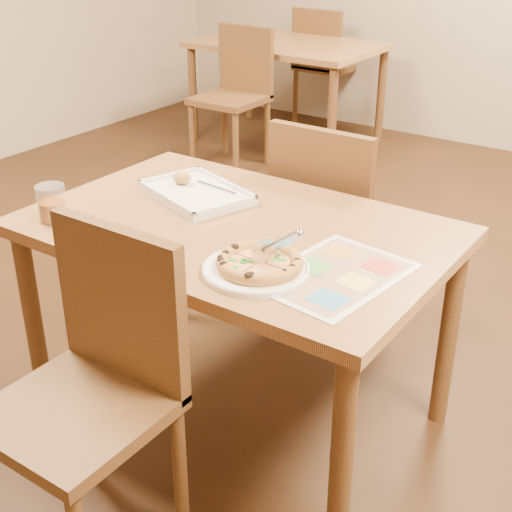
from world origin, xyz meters
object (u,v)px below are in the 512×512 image
Objects in this scene: bg_chair_far at (322,53)px; glass_tumbler at (52,205)px; plate at (256,270)px; dining_table at (237,249)px; bg_chair_near at (238,79)px; pizza_cutter at (276,245)px; pizza at (260,263)px; chair_far at (330,209)px; appetizer_tray at (195,193)px; menu at (334,274)px; bg_table at (287,54)px; chair_near at (99,357)px.

bg_chair_far is 3.77m from glass_tumbler.
bg_chair_far is 3.98m from plate.
dining_table is 4.48× the size of plate.
bg_chair_near is 4.11× the size of glass_tumbler.
dining_table is 0.34m from plate.
bg_chair_near is at bearing 75.14° from pizza_cutter.
pizza is at bearing 55.89° from plate.
pizza_cutter is 0.77m from glass_tumbler.
dining_table is 2.77× the size of bg_chair_far.
chair_far reaches higher than appetizer_tray.
glass_tumbler is at bearing 134.93° from pizza_cutter.
plate is 0.59m from appetizer_tray.
plate is 2.49× the size of pizza_cutter.
appetizer_tray is at bearing 59.95° from glass_tumbler.
bg_chair_near is (-1.60, 2.20, -0.07)m from dining_table.
pizza_cutter is 0.27× the size of appetizer_tray.
plate is 0.69× the size of menu.
chair_far is 1.98× the size of pizza.
bg_table is (-1.60, 2.20, 0.07)m from chair_far.
chair_near is 1.62× the size of plate.
chair_near reaches higher than glass_tumbler.
bg_chair_near is 2.74m from glass_tumbler.
bg_chair_far is 3.97m from menu.
pizza is 0.56× the size of appetizer_tray.
appetizer_tray is 1.02× the size of menu.
pizza is (0.01, 0.01, 0.02)m from plate.
dining_table is 3.06× the size of appetizer_tray.
bg_chair_far reaches higher than dining_table.
glass_tumbler is (-0.49, -0.30, 0.14)m from dining_table.
bg_chair_near reaches higher than plate.
glass_tumbler is 0.92m from menu.
chair_near is 0.65m from menu.
pizza is (1.84, -3.02, 0.11)m from bg_table.
plate is (0.23, -0.83, 0.16)m from chair_far.
bg_chair_near is 3.04m from plate.
bg_chair_far is at bearing 107.09° from glass_tumbler.
chair_far is (-0.00, 1.20, 0.00)m from chair_near.
pizza_cutter is (1.87, -2.39, 0.23)m from bg_chair_near.
chair_far reaches higher than pizza_cutter.
glass_tumbler reaches higher than pizza_cutter.
chair_far is at bearing -44.94° from bg_chair_near.
chair_far is 3.14m from bg_chair_far.
bg_chair_far is at bearing 65.25° from pizza_cutter.
chair_far and bg_chair_far have the same top height.
pizza is 0.20m from menu.
glass_tumbler is (-0.49, -0.90, 0.20)m from chair_far.
chair_far is 1.10× the size of appetizer_tray.
bg_chair_far is (-1.60, 3.90, 0.00)m from chair_near.
glass_tumbler reaches higher than plate.
plate is (0.23, 0.37, 0.16)m from chair_near.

